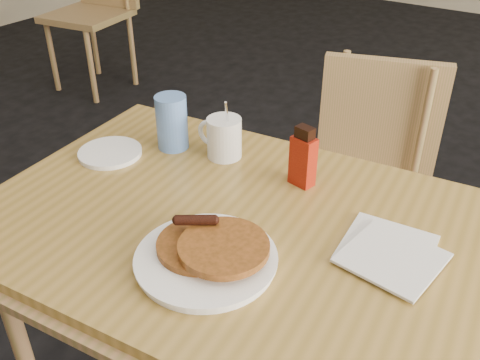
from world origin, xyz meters
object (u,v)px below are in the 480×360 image
chair_main_far (364,170)px  pancake_plate (208,254)px  main_table (241,237)px  syrup_bottle (303,158)px  coffee_mug (223,137)px  blue_tumbler (172,122)px

chair_main_far → pancake_plate: size_ratio=3.19×
pancake_plate → main_table: bearing=98.3°
chair_main_far → syrup_bottle: bearing=-104.2°
main_table → coffee_mug: bearing=132.9°
chair_main_far → syrup_bottle: 0.60m
main_table → blue_tumbler: (-0.33, 0.17, 0.11)m
main_table → coffee_mug: size_ratio=7.56×
coffee_mug → main_table: bearing=-39.1°
main_table → pancake_plate: bearing=-81.7°
chair_main_far → pancake_plate: 0.90m
coffee_mug → blue_tumbler: 0.14m
pancake_plate → blue_tumbler: blue_tumbler is taller
coffee_mug → syrup_bottle: coffee_mug is taller
main_table → chair_main_far: 0.75m
chair_main_far → syrup_bottle: size_ratio=5.89×
pancake_plate → coffee_mug: bearing=121.4°
chair_main_far → coffee_mug: coffee_mug is taller
blue_tumbler → pancake_plate: bearing=-42.0°
coffee_mug → blue_tumbler: coffee_mug is taller
chair_main_far → blue_tumbler: bearing=-138.9°
syrup_bottle → coffee_mug: bearing=-169.8°
coffee_mug → syrup_bottle: size_ratio=1.11×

